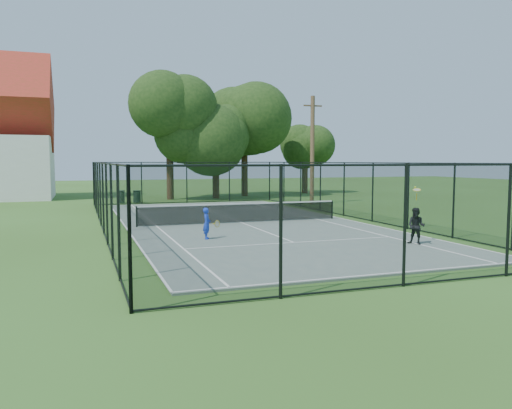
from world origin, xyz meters
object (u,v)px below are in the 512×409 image
object	(u,v)px
utility_pole	(312,150)
player_black	(416,226)
player_blue	(207,223)
tennis_net	(241,212)
trash_bin_left	(121,197)
trash_bin_right	(137,196)

from	to	relation	value
utility_pole	player_black	world-z (taller)	utility_pole
utility_pole	player_blue	bearing A→B (deg)	-129.25
utility_pole	player_blue	world-z (taller)	utility_pole
tennis_net	player_blue	xyz separation A→B (m)	(-2.82, -4.48, 0.08)
tennis_net	trash_bin_left	bearing A→B (deg)	107.68
trash_bin_right	player_blue	distance (m)	18.87
player_blue	player_black	size ratio (longest dim) A/B	0.59
player_blue	trash_bin_left	bearing A→B (deg)	95.37
utility_pole	player_blue	distance (m)	17.70
player_blue	player_black	distance (m)	7.78
trash_bin_right	player_black	world-z (taller)	player_black
trash_bin_right	utility_pole	bearing A→B (deg)	-24.79
trash_bin_left	trash_bin_right	distance (m)	1.15
tennis_net	player_blue	size ratio (longest dim) A/B	8.34
tennis_net	utility_pole	xyz separation A→B (m)	(8.20, 9.00, 3.29)
trash_bin_left	trash_bin_right	size ratio (longest dim) A/B	1.02
tennis_net	player_black	bearing A→B (deg)	-64.03
player_blue	utility_pole	bearing A→B (deg)	50.75
trash_bin_left	player_blue	bearing A→B (deg)	-84.63
tennis_net	trash_bin_right	distance (m)	14.78
utility_pole	player_blue	xyz separation A→B (m)	(-11.01, -13.48, -3.21)
tennis_net	trash_bin_right	world-z (taller)	tennis_net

